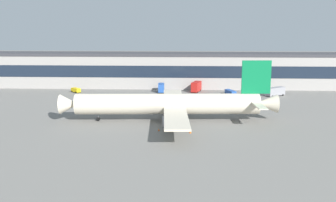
{
  "coord_description": "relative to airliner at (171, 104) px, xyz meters",
  "views": [
    {
      "loc": [
        15.7,
        -108.94,
        27.11
      ],
      "look_at": [
        10.65,
        3.41,
        5.0
      ],
      "focal_mm": 41.69,
      "sensor_mm": 36.0,
      "label": 1
    }
  ],
  "objects": [
    {
      "name": "terminal_building",
      "position": [
        -11.55,
        61.63,
        2.61
      ],
      "size": [
        168.14,
        14.99,
        15.03
      ],
      "color": "#9E9993",
      "rests_on": "ground_plane"
    },
    {
      "name": "stair_truck",
      "position": [
        -5.6,
        47.38,
        -2.95
      ],
      "size": [
        2.69,
        6.11,
        3.55
      ],
      "color": "#2651A5",
      "rests_on": "ground_plane"
    },
    {
      "name": "follow_me_car",
      "position": [
        -40.12,
        45.46,
        -3.84
      ],
      "size": [
        4.52,
        4.38,
        1.85
      ],
      "color": "yellow",
      "rests_on": "ground_plane"
    },
    {
      "name": "traffic_cone_1",
      "position": [
        5.52,
        -12.68,
        -4.58
      ],
      "size": [
        0.56,
        0.56,
        0.7
      ],
      "primitive_type": "cone",
      "color": "#F2590C",
      "rests_on": "ground_plane"
    },
    {
      "name": "ground_plane",
      "position": [
        -11.55,
        0.54,
        -4.93
      ],
      "size": [
        600.0,
        600.0,
        0.0
      ],
      "primitive_type": "plane",
      "color": "slate"
    },
    {
      "name": "belt_loader",
      "position": [
        21.82,
        42.28,
        -3.77
      ],
      "size": [
        4.02,
        6.7,
        1.95
      ],
      "color": "#2651A5",
      "rests_on": "ground_plane"
    },
    {
      "name": "fuel_truck",
      "position": [
        38.65,
        41.17,
        -3.04
      ],
      "size": [
        8.46,
        7.18,
        3.35
      ],
      "color": "gray",
      "rests_on": "ground_plane"
    },
    {
      "name": "airliner",
      "position": [
        0.0,
        0.0,
        0.0
      ],
      "size": [
        61.94,
        52.97,
        17.26
      ],
      "color": "beige",
      "rests_on": "ground_plane"
    },
    {
      "name": "catering_truck",
      "position": [
        8.68,
        49.38,
        -2.63
      ],
      "size": [
        4.54,
        7.64,
        4.15
      ],
      "color": "red",
      "rests_on": "ground_plane"
    },
    {
      "name": "traffic_cone_0",
      "position": [
        -2.61,
        -10.95,
        -4.62
      ],
      "size": [
        0.48,
        0.48,
        0.6
      ],
      "primitive_type": "cone",
      "color": "#F2590C",
      "rests_on": "ground_plane"
    }
  ]
}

